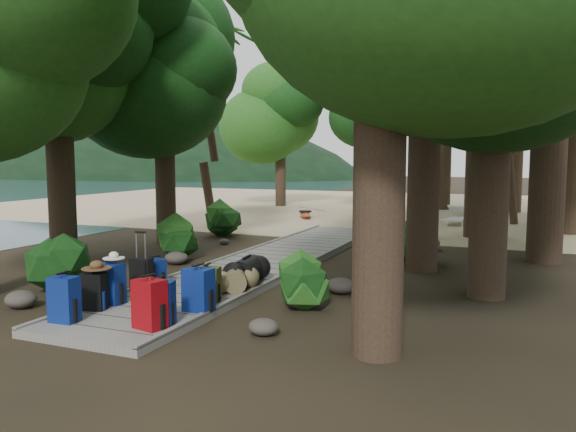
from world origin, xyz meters
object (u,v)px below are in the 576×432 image
at_px(suitcase_on_boardwalk, 142,274).
at_px(kayak, 305,213).
at_px(backpack_right_a, 149,301).
at_px(lone_suitcase_on_sand, 366,217).
at_px(backpack_left_a, 64,297).
at_px(duffel_right_black, 247,271).
at_px(duffel_right_khaki, 235,280).
at_px(backpack_left_b, 94,289).
at_px(backpack_right_b, 160,300).
at_px(backpack_left_d, 155,271).
at_px(backpack_right_d, 207,282).
at_px(backpack_left_c, 111,281).
at_px(backpack_right_c, 198,287).
at_px(sun_lounger, 456,216).

bearing_deg(suitcase_on_boardwalk, kayak, 92.60).
height_order(backpack_right_a, lone_suitcase_on_sand, backpack_right_a).
xyz_separation_m(backpack_left_a, duffel_right_black, (1.29, 3.00, -0.11)).
bearing_deg(duffel_right_khaki, backpack_left_b, -153.72).
bearing_deg(kayak, duffel_right_black, -98.97).
distance_m(backpack_right_b, duffel_right_black, 2.58).
bearing_deg(backpack_left_d, backpack_right_d, -7.18).
bearing_deg(backpack_right_d, backpack_left_c, -163.86).
relative_size(backpack_right_d, suitcase_on_boardwalk, 1.07).
height_order(backpack_left_c, backpack_right_c, backpack_right_c).
height_order(backpack_left_c, backpack_right_d, backpack_left_c).
bearing_deg(suitcase_on_boardwalk, backpack_right_a, -55.91).
bearing_deg(backpack_left_c, lone_suitcase_on_sand, 87.39).
xyz_separation_m(backpack_right_c, backpack_right_d, (-0.18, 0.56, -0.05)).
xyz_separation_m(backpack_right_a, suitcase_on_boardwalk, (-1.41, 1.70, -0.08)).
bearing_deg(backpack_left_c, backpack_left_a, -84.54).
distance_m(backpack_right_d, duffel_right_black, 1.27).
relative_size(backpack_right_a, lone_suitcase_on_sand, 1.07).
bearing_deg(backpack_right_a, suitcase_on_boardwalk, 142.84).
bearing_deg(kayak, backpack_left_a, -106.99).
xyz_separation_m(backpack_left_a, backpack_left_b, (-0.05, 0.64, -0.04)).
relative_size(backpack_left_c, backpack_left_d, 1.34).
bearing_deg(backpack_left_b, duffel_right_black, 46.48).
bearing_deg(backpack_left_a, lone_suitcase_on_sand, 82.16).
height_order(backpack_left_d, backpack_right_d, backpack_right_d).
bearing_deg(backpack_right_c, backpack_right_b, -95.26).
bearing_deg(sun_lounger, suitcase_on_boardwalk, -91.92).
xyz_separation_m(duffel_right_khaki, kayak, (-3.30, 12.10, -0.11)).
distance_m(backpack_left_b, suitcase_on_boardwalk, 1.27).
relative_size(lone_suitcase_on_sand, kayak, 0.19).
height_order(duffel_right_khaki, lone_suitcase_on_sand, lone_suitcase_on_sand).
xyz_separation_m(backpack_right_a, backpack_right_d, (-0.03, 1.53, -0.07)).
height_order(backpack_left_b, backpack_right_a, backpack_right_a).
height_order(backpack_right_c, duffel_right_khaki, backpack_right_c).
distance_m(backpack_right_a, lone_suitcase_on_sand, 12.35).
bearing_deg(lone_suitcase_on_sand, duffel_right_khaki, -73.26).
bearing_deg(lone_suitcase_on_sand, backpack_left_d, -81.73).
relative_size(backpack_left_a, backpack_right_b, 1.07).
relative_size(backpack_left_c, backpack_right_b, 1.07).
distance_m(backpack_right_b, sun_lounger, 14.27).
relative_size(backpack_right_b, duffel_right_khaki, 1.14).
relative_size(backpack_left_a, backpack_right_a, 0.96).
distance_m(suitcase_on_boardwalk, sun_lounger, 13.16).
distance_m(backpack_left_d, backpack_right_c, 1.97).
relative_size(backpack_right_d, sun_lounger, 0.30).
bearing_deg(backpack_left_a, duffel_right_khaki, 58.52).
relative_size(backpack_left_c, backpack_right_a, 0.96).
relative_size(backpack_left_b, lone_suitcase_on_sand, 0.91).
xyz_separation_m(backpack_right_d, duffel_right_khaki, (0.10, 0.76, -0.10)).
bearing_deg(backpack_left_d, suitcase_on_boardwalk, -70.26).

